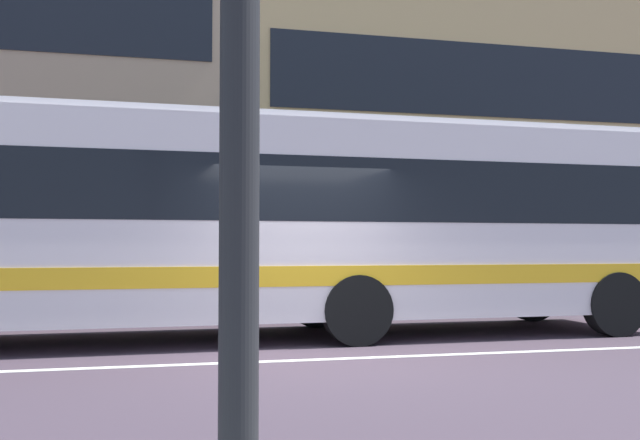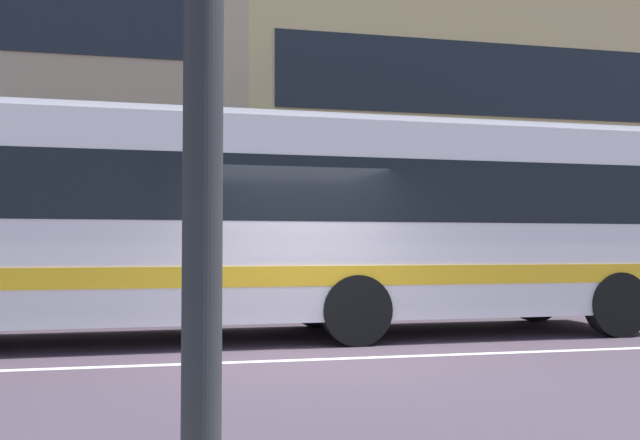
# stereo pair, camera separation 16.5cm
# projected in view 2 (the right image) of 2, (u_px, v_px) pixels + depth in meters

# --- Properties ---
(ground_plane) EXTENTS (160.00, 160.00, 0.00)m
(ground_plane) POSITION_uv_depth(u_px,v_px,m) (319.00, 360.00, 8.77)
(ground_plane) COLOR #463844
(lane_centre_line) EXTENTS (60.00, 0.16, 0.01)m
(lane_centre_line) POSITION_uv_depth(u_px,v_px,m) (319.00, 359.00, 8.77)
(lane_centre_line) COLOR silver
(lane_centre_line) RESTS_ON ground_plane
(hedge_row_far) EXTENTS (14.88, 1.10, 0.90)m
(hedge_row_far) POSITION_uv_depth(u_px,v_px,m) (416.00, 291.00, 15.22)
(hedge_row_far) COLOR #2D631C
(hedge_row_far) RESTS_ON ground_plane
(apartment_block_right) EXTENTS (18.02, 8.47, 10.91)m
(apartment_block_right) POSITION_uv_depth(u_px,v_px,m) (485.00, 133.00, 25.45)
(apartment_block_right) COLOR tan
(apartment_block_right) RESTS_ON ground_plane
(transit_bus) EXTENTS (11.98, 2.90, 3.32)m
(transit_bus) POSITION_uv_depth(u_px,v_px,m) (288.00, 219.00, 11.05)
(transit_bus) COLOR silver
(transit_bus) RESTS_ON ground_plane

